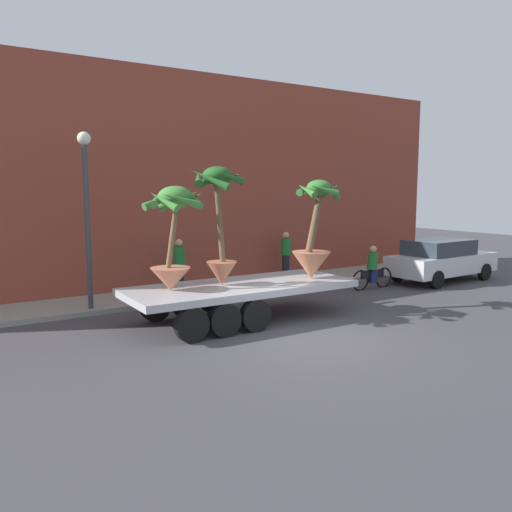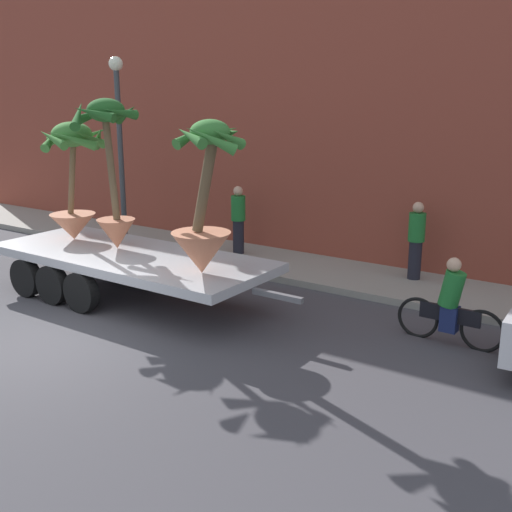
{
  "view_description": "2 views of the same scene",
  "coord_description": "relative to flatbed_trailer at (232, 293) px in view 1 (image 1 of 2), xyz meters",
  "views": [
    {
      "loc": [
        -7.33,
        -9.13,
        3.46
      ],
      "look_at": [
        0.73,
        3.43,
        1.53
      ],
      "focal_mm": 36.53,
      "sensor_mm": 36.0,
      "label": 1
    },
    {
      "loc": [
        8.62,
        -6.45,
        4.21
      ],
      "look_at": [
        2.68,
        2.36,
        1.38
      ],
      "focal_mm": 44.35,
      "sensor_mm": 36.0,
      "label": 2
    }
  ],
  "objects": [
    {
      "name": "building_facade",
      "position": [
        0.66,
        5.41,
        2.93
      ],
      "size": [
        24.0,
        1.2,
        7.4
      ],
      "primitive_type": "cube",
      "color": "brown",
      "rests_on": "ground"
    },
    {
      "name": "pedestrian_near_gate",
      "position": [
        0.23,
        3.8,
        0.27
      ],
      "size": [
        0.36,
        0.36,
        1.71
      ],
      "color": "black",
      "rests_on": "sidewalk"
    },
    {
      "name": "sidewalk",
      "position": [
        0.66,
        3.71,
        -0.7
      ],
      "size": [
        24.0,
        2.2,
        0.15
      ],
      "primitive_type": "cube",
      "color": "gray",
      "rests_on": "ground"
    },
    {
      "name": "ground_plane",
      "position": [
        0.66,
        -2.39,
        -0.77
      ],
      "size": [
        60.0,
        60.0,
        0.0
      ],
      "primitive_type": "plane",
      "color": "#423F44"
    },
    {
      "name": "parked_car",
      "position": [
        9.67,
        1.02,
        0.06
      ],
      "size": [
        4.63,
        2.06,
        1.58
      ],
      "color": "silver",
      "rests_on": "ground"
    },
    {
      "name": "potted_palm_middle",
      "position": [
        2.43,
        -0.31,
        1.27
      ],
      "size": [
        1.46,
        1.33,
        2.73
      ],
      "color": "#C17251",
      "rests_on": "flatbed_trailer"
    },
    {
      "name": "flatbed_trailer",
      "position": [
        0.0,
        0.0,
        0.0
      ],
      "size": [
        7.1,
        2.47,
        0.98
      ],
      "color": "#B7BABF",
      "rests_on": "ground"
    },
    {
      "name": "cyclist",
      "position": [
        6.39,
        1.31,
        -0.1
      ],
      "size": [
        1.84,
        0.35,
        1.54
      ],
      "color": "black",
      "rests_on": "ground"
    },
    {
      "name": "potted_palm_rear",
      "position": [
        -0.31,
        0.11,
        1.85
      ],
      "size": [
        1.44,
        1.5,
        3.04
      ],
      "color": "#B26647",
      "rests_on": "flatbed_trailer"
    },
    {
      "name": "pedestrian_far_left",
      "position": [
        4.72,
        4.14,
        0.27
      ],
      "size": [
        0.36,
        0.36,
        1.71
      ],
      "color": "black",
      "rests_on": "sidewalk"
    },
    {
      "name": "potted_palm_front",
      "position": [
        -1.54,
        0.19,
        1.56
      ],
      "size": [
        1.53,
        1.6,
        2.55
      ],
      "color": "#C17251",
      "rests_on": "flatbed_trailer"
    },
    {
      "name": "street_lamp",
      "position": [
        -2.87,
        2.91,
        2.46
      ],
      "size": [
        0.36,
        0.36,
        4.83
      ],
      "color": "#383D42",
      "rests_on": "sidewalk"
    }
  ]
}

